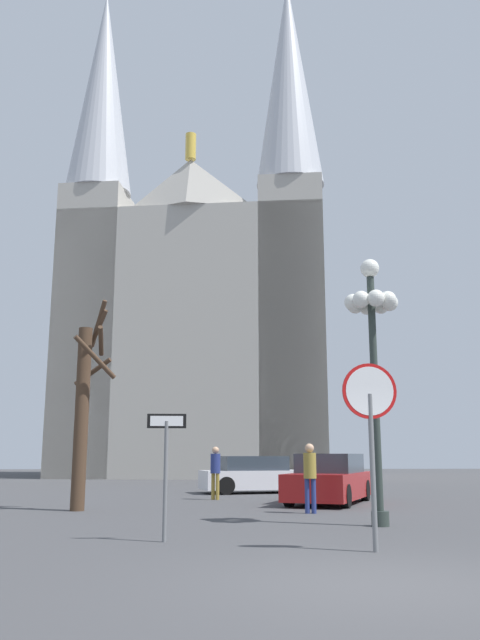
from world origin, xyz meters
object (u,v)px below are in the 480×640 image
object	(u,v)px
street_lamp	(372,330)
stop_sign	(370,416)
bare_tree	(84,407)
cathedral	(199,315)
parked_car_far_red	(329,480)
pedestrian_walking	(310,471)
pedestrian_standing	(215,467)
parked_car_near_white	(257,475)
one_way_arrow_sign	(166,458)

from	to	relation	value
street_lamp	stop_sign	bearing A→B (deg)	-105.55
street_lamp	bare_tree	world-z (taller)	street_lamp
cathedral	parked_car_far_red	world-z (taller)	cathedral
stop_sign	street_lamp	size ratio (longest dim) A/B	0.50
pedestrian_walking	pedestrian_standing	xyz separation A→B (m)	(-2.33, 5.11, -0.01)
cathedral	bare_tree	world-z (taller)	cathedral
cathedral	parked_car_near_white	world-z (taller)	cathedral
stop_sign	bare_tree	distance (m)	9.61
street_lamp	pedestrian_standing	distance (m)	9.26
stop_sign	pedestrian_walking	bearing A→B (deg)	89.93
cathedral	one_way_arrow_sign	xyz separation A→B (m)	(0.11, -32.81, -9.52)
parked_car_near_white	pedestrian_standing	size ratio (longest dim) A/B	2.73
one_way_arrow_sign	street_lamp	world-z (taller)	street_lamp
stop_sign	pedestrian_standing	bearing A→B (deg)	101.30
bare_tree	pedestrian_standing	bearing A→B (deg)	48.77
bare_tree	pedestrian_walking	distance (m)	6.21
bare_tree	parked_car_near_white	xyz separation A→B (m)	(5.18, 7.78, -2.04)
street_lamp	parked_car_near_white	xyz separation A→B (m)	(-1.70, 11.81, -3.41)
bare_tree	pedestrian_standing	distance (m)	5.66
bare_tree	parked_car_far_red	xyz separation A→B (m)	(6.99, 2.34, -2.00)
one_way_arrow_sign	pedestrian_standing	distance (m)	10.39
one_way_arrow_sign	parked_car_far_red	bearing A→B (deg)	63.22
street_lamp	parked_car_far_red	size ratio (longest dim) A/B	1.15
stop_sign	bare_tree	xyz separation A→B (m)	(-5.89, 7.56, 0.66)
cathedral	one_way_arrow_sign	bearing A→B (deg)	-89.80
parked_car_far_red	pedestrian_walking	xyz separation A→B (m)	(-1.09, -3.38, 0.35)
cathedral	street_lamp	xyz separation A→B (m)	(4.34, -30.56, -6.83)
bare_tree	pedestrian_walking	world-z (taller)	bare_tree
street_lamp	pedestrian_walking	bearing A→B (deg)	108.07
one_way_arrow_sign	street_lamp	distance (m)	5.49
stop_sign	parked_car_far_red	bearing A→B (deg)	83.65
parked_car_far_red	pedestrian_standing	distance (m)	3.85
street_lamp	bare_tree	size ratio (longest dim) A/B	1.01
cathedral	street_lamp	distance (m)	31.61
stop_sign	street_lamp	distance (m)	4.19
one_way_arrow_sign	parked_car_near_white	world-z (taller)	one_way_arrow_sign
street_lamp	bare_tree	distance (m)	8.08
stop_sign	pedestrian_standing	xyz separation A→B (m)	(-2.32, 11.63, -1.01)
cathedral	stop_sign	xyz separation A→B (m)	(3.36, -34.09, -8.87)
parked_car_near_white	parked_car_far_red	size ratio (longest dim) A/B	0.94
stop_sign	one_way_arrow_sign	distance (m)	3.55
cathedral	pedestrian_walking	bearing A→B (deg)	-83.03
pedestrian_walking	pedestrian_standing	size ratio (longest dim) A/B	1.01
parked_car_far_red	pedestrian_standing	xyz separation A→B (m)	(-3.43, 1.73, 0.33)
cathedral	bare_tree	size ratio (longest dim) A/B	6.24
bare_tree	parked_car_near_white	size ratio (longest dim) A/B	1.22
cathedral	stop_sign	distance (m)	35.39
parked_car_near_white	pedestrian_standing	distance (m)	4.07
street_lamp	pedestrian_standing	size ratio (longest dim) A/B	3.35
one_way_arrow_sign	bare_tree	bearing A→B (deg)	112.83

